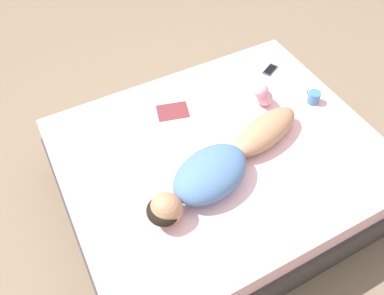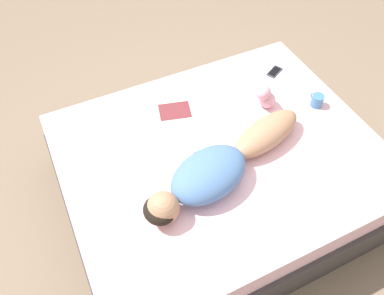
% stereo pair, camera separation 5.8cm
% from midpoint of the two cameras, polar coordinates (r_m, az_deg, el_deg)
% --- Properties ---
extents(ground_plane, '(12.00, 12.00, 0.00)m').
position_cam_midpoint_polar(ground_plane, '(2.99, 3.20, -7.55)').
color(ground_plane, '#7A6651').
extents(bed, '(1.73, 2.12, 0.61)m').
position_cam_midpoint_polar(bed, '(2.74, 3.48, -4.28)').
color(bed, '#383333').
rests_on(bed, ground_plane).
extents(person, '(0.55, 1.27, 0.20)m').
position_cam_midpoint_polar(person, '(2.29, 3.84, -2.67)').
color(person, '#A37556').
rests_on(person, bed).
extents(open_magazine, '(0.59, 0.45, 0.01)m').
position_cam_midpoint_polar(open_magazine, '(2.63, -3.06, 3.55)').
color(open_magazine, white).
rests_on(open_magazine, bed).
extents(coffee_mug, '(0.12, 0.09, 0.09)m').
position_cam_midpoint_polar(coffee_mug, '(2.89, 17.50, 7.35)').
color(coffee_mug, teal).
rests_on(coffee_mug, bed).
extents(cell_phone, '(0.13, 0.16, 0.01)m').
position_cam_midpoint_polar(cell_phone, '(3.11, 11.29, 11.54)').
color(cell_phone, '#333842').
rests_on(cell_phone, bed).
extents(plush_toy, '(0.13, 0.16, 0.20)m').
position_cam_midpoint_polar(plush_toy, '(2.75, 10.11, 7.92)').
color(plush_toy, '#DB9EB2').
rests_on(plush_toy, bed).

